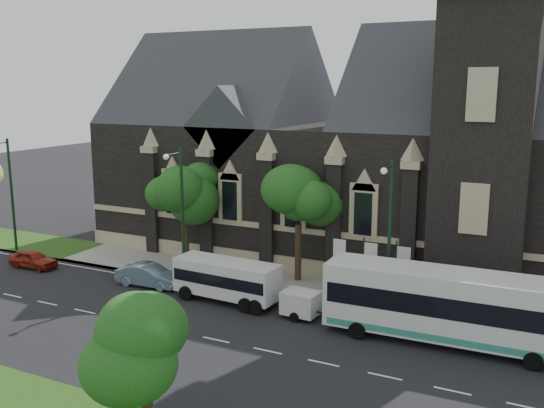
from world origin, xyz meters
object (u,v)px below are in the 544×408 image
Objects in this scene: street_lamp_near at (389,230)px; box_trailer at (301,303)px; tree_park_east at (151,333)px; shuttle_bus at (227,278)px; sedan at (149,275)px; street_lamp_mid at (180,207)px; banner_flag_center at (368,264)px; tree_walk_left at (188,188)px; banner_flag_right at (400,268)px; street_lamp_far at (9,189)px; banner_flag_left at (337,260)px; tour_coach at (453,306)px; tree_walk_right at (303,197)px; car_far_red at (33,259)px.

street_lamp_near is 3.04× the size of box_trailer.
box_trailer is at bearing 91.80° from tree_park_east.
shuttle_bus reaches higher than sedan.
street_lamp_near reaches higher than box_trailer.
street_lamp_mid reaches higher than banner_flag_center.
tree_walk_left is 0.85× the size of street_lamp_mid.
banner_flag_right is at bearing 7.60° from street_lamp_mid.
banner_flag_center is (2.11, 18.32, -2.24)m from tree_park_east.
street_lamp_far reaches higher than shuttle_bus.
tour_coach is at bearing -27.89° from banner_flag_left.
banner_flag_right is 0.31× the size of tour_coach.
banner_flag_right is (0.29, 1.91, -2.73)m from street_lamp_near.
banner_flag_right is at bearing -13.60° from tree_walk_right.
tour_coach is (5.78, -4.12, -0.32)m from banner_flag_center.
banner_flag_right is (4.00, 0.00, 0.00)m from banner_flag_left.
street_lamp_far reaches higher than banner_flag_right.
tree_walk_right is 11.37m from sedan.
street_lamp_far is at bearing -176.14° from banner_flag_center.
banner_flag_center is at bearing 63.54° from box_trailer.
tree_walk_right reaches higher than box_trailer.
tree_walk_right is at bearing 161.36° from banner_flag_center.
tree_walk_right is at bearing 150.90° from banner_flag_left.
street_lamp_far is 34.27m from tour_coach.
street_lamp_far is 2.25× the size of banner_flag_center.
street_lamp_far reaches higher than banner_flag_center.
street_lamp_far is 3.04× the size of box_trailer.
shuttle_bus is (-5.54, 14.47, -3.13)m from tree_park_east.
banner_flag_center is at bearing 0.00° from banner_flag_left.
tree_park_east is 0.93× the size of shuttle_bus.
box_trailer is (-4.27, -2.35, -4.23)m from street_lamp_near.
banner_flag_left and banner_flag_right have the same top height.
tree_walk_right is at bearing -74.19° from car_far_red.
box_trailer is at bearing -151.16° from street_lamp_near.
street_lamp_near is 3.34m from banner_flag_right.
tree_walk_left reaches higher than car_far_red.
shuttle_bus is (20.64, -1.95, -3.62)m from street_lamp_far.
tree_walk_right is 1.95× the size of banner_flag_center.
street_lamp_far is at bearing -176.40° from banner_flag_right.
tree_walk_left is at bearing 120.87° from tree_park_east.
tree_walk_left reaches higher than banner_flag_center.
tree_walk_left is 0.85× the size of street_lamp_far.
shuttle_bus is 2.27× the size of box_trailer.
sedan is (-1.43, -1.74, -4.38)m from street_lamp_mid.
tree_park_east is at bearing -83.71° from box_trailer.
banner_flag_left is (12.08, -1.70, -3.35)m from tree_walk_left.
street_lamp_mid is at bearing -63.53° from tree_walk_left.
box_trailer is at bearing -96.78° from sedan.
car_far_red is (-21.21, 0.13, -0.25)m from box_trailer.
banner_flag_center is at bearing 29.60° from shuttle_bus.
street_lamp_mid is at bearing 0.00° from street_lamp_far.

